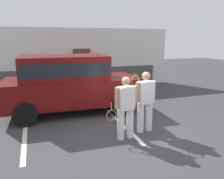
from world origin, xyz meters
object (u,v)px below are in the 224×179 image
tennis_player_man (125,107)px  parked_suv (69,81)px  tennis_player_woman (145,101)px  potted_plant_by_porch (134,79)px

tennis_player_man → parked_suv: bearing=-75.1°
parked_suv → tennis_player_man: 2.90m
parked_suv → tennis_player_man: (1.04, -2.69, -0.28)m
parked_suv → tennis_player_woman: 3.00m
parked_suv → tennis_player_woman: bearing=-51.7°
parked_suv → tennis_player_woman: (1.75, -2.43, -0.24)m
parked_suv → tennis_player_man: parked_suv is taller
tennis_player_man → potted_plant_by_porch: (2.92, 5.77, -0.40)m
tennis_player_woman → tennis_player_man: bearing=14.8°
potted_plant_by_porch → tennis_player_man: bearing=-116.9°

